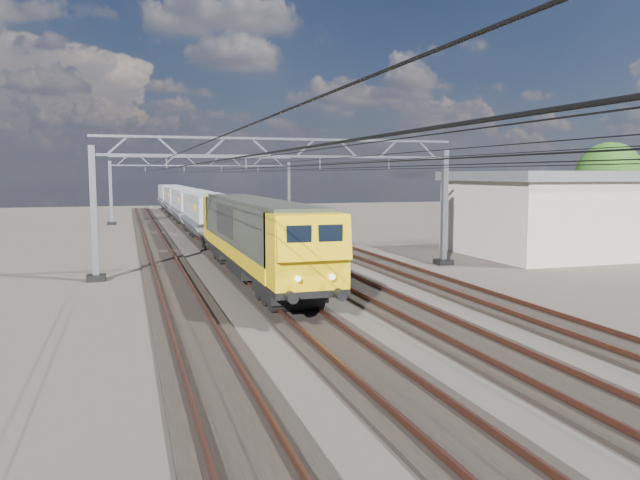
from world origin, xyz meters
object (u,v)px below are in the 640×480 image
object	(u,v)px
catenary_gantry_mid	(284,199)
hopper_wagon_third	(179,200)
tree_far	(614,177)
hopper_wagon_mid	(191,205)
hopper_wagon_lead	(209,214)
locomotive	(255,233)
catenary_gantry_far	(203,187)
industrial_shed	(598,212)
hopper_wagon_fourth	(171,196)

from	to	relation	value
catenary_gantry_mid	hopper_wagon_third	world-z (taller)	catenary_gantry_mid
hopper_wagon_third	tree_far	xyz separation A→B (m)	(32.32, -34.15, 2.78)
hopper_wagon_mid	tree_far	distance (m)	38.08
hopper_wagon_lead	locomotive	bearing A→B (deg)	-90.00
catenary_gantry_far	industrial_shed	bearing A→B (deg)	-57.09
hopper_wagon_third	catenary_gantry_far	bearing A→B (deg)	-75.86
hopper_wagon_third	tree_far	size ratio (longest dim) A/B	1.65
catenary_gantry_mid	industrial_shed	distance (m)	22.12
tree_far	hopper_wagon_third	bearing A→B (deg)	133.42
hopper_wagon_lead	hopper_wagon_third	distance (m)	28.40
catenary_gantry_mid	catenary_gantry_far	bearing A→B (deg)	90.00
hopper_wagon_mid	catenary_gantry_mid	bearing A→B (deg)	-86.15
locomotive	hopper_wagon_fourth	size ratio (longest dim) A/B	1.62
locomotive	industrial_shed	bearing A→B (deg)	9.82
tree_far	hopper_wagon_lead	bearing A→B (deg)	169.90
hopper_wagon_third	locomotive	bearing A→B (deg)	-90.00
locomotive	catenary_gantry_mid	bearing A→B (deg)	47.11
hopper_wagon_fourth	tree_far	xyz separation A→B (m)	(32.32, -48.35, 2.78)
industrial_shed	hopper_wagon_fourth	bearing A→B (deg)	113.15
catenary_gantry_mid	hopper_wagon_fourth	distance (m)	58.20
catenary_gantry_mid	hopper_wagon_third	size ratio (longest dim) A/B	1.53
locomotive	tree_far	size ratio (longest dim) A/B	2.69
hopper_wagon_mid	hopper_wagon_third	size ratio (longest dim) A/B	1.00
catenary_gantry_mid	tree_far	xyz separation A→B (m)	(30.32, 9.79, 1.10)
catenary_gantry_far	hopper_wagon_fourth	size ratio (longest dim) A/B	1.53
hopper_wagon_mid	hopper_wagon_third	xyz separation A→B (m)	(0.00, 14.20, 0.00)
hopper_wagon_lead	industrial_shed	size ratio (longest dim) A/B	0.70
locomotive	industrial_shed	xyz separation A→B (m)	(24.00, 4.15, 0.40)
catenary_gantry_mid	tree_far	distance (m)	31.88
catenary_gantry_far	hopper_wagon_lead	size ratio (longest dim) A/B	1.53
locomotive	hopper_wagon_lead	world-z (taller)	locomotive
catenary_gantry_mid	hopper_wagon_lead	distance (m)	15.76
locomotive	hopper_wagon_fourth	world-z (taller)	locomotive
hopper_wagon_lead	tree_far	xyz separation A→B (m)	(32.32, -5.75, 2.78)
catenary_gantry_far	industrial_shed	distance (m)	40.51
catenary_gantry_far	tree_far	bearing A→B (deg)	-40.85
catenary_gantry_mid	catenary_gantry_far	world-z (taller)	same
locomotive	tree_far	bearing A→B (deg)	20.28
catenary_gantry_mid	hopper_wagon_lead	bearing A→B (deg)	97.33
catenary_gantry_mid	catenary_gantry_far	size ratio (longest dim) A/B	1.00
locomotive	hopper_wagon_third	distance (m)	46.10
hopper_wagon_mid	industrial_shed	xyz separation A→B (m)	(24.00, -27.74, 0.49)
hopper_wagon_fourth	catenary_gantry_far	bearing A→B (deg)	-84.84
catenary_gantry_mid	hopper_wagon_mid	size ratio (longest dim) A/B	1.53
locomotive	hopper_wagon_lead	bearing A→B (deg)	90.00
hopper_wagon_mid	tree_far	size ratio (longest dim) A/B	1.65
hopper_wagon_lead	hopper_wagon_third	size ratio (longest dim) A/B	1.00
catenary_gantry_far	hopper_wagon_lead	distance (m)	20.62
hopper_wagon_lead	hopper_wagon_mid	world-z (taller)	same
hopper_wagon_third	hopper_wagon_fourth	size ratio (longest dim) A/B	1.00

